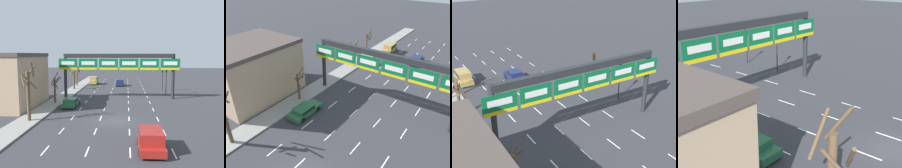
# 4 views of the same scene
# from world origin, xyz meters

# --- Properties ---
(ground_plane) EXTENTS (220.00, 220.00, 0.00)m
(ground_plane) POSITION_xyz_m (0.00, 0.00, 0.00)
(ground_plane) COLOR #333338
(lane_dashes) EXTENTS (10.02, 67.00, 0.01)m
(lane_dashes) POSITION_xyz_m (-0.00, 13.50, 0.00)
(lane_dashes) COLOR white
(lane_dashes) RESTS_ON ground_plane
(sign_gantry) EXTENTS (20.13, 0.70, 7.51)m
(sign_gantry) POSITION_xyz_m (0.00, 14.40, 5.93)
(sign_gantry) COLOR #232628
(sign_gantry) RESTS_ON ground_plane
(car_green) EXTENTS (1.92, 4.60, 1.23)m
(car_green) POSITION_xyz_m (-6.55, 7.30, 0.67)
(car_green) COLOR #235B38
(car_green) RESTS_ON ground_plane
(traffic_light_near_gantry) EXTENTS (0.30, 0.35, 5.09)m
(traffic_light_near_gantry) POSITION_xyz_m (8.54, 18.35, 3.61)
(traffic_light_near_gantry) COLOR black
(traffic_light_near_gantry) RESTS_ON ground_plane
(traffic_light_mid_block) EXTENTS (0.30, 0.35, 4.66)m
(traffic_light_mid_block) POSITION_xyz_m (8.63, 23.83, 3.33)
(traffic_light_mid_block) COLOR black
(traffic_light_mid_block) RESTS_ON ground_plane
(tree_bare_second) EXTENTS (1.77, 1.60, 4.64)m
(tree_bare_second) POSITION_xyz_m (-9.43, 9.45, 2.44)
(tree_bare_second) COLOR brown
(tree_bare_second) RESTS_ON sidewalk_left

